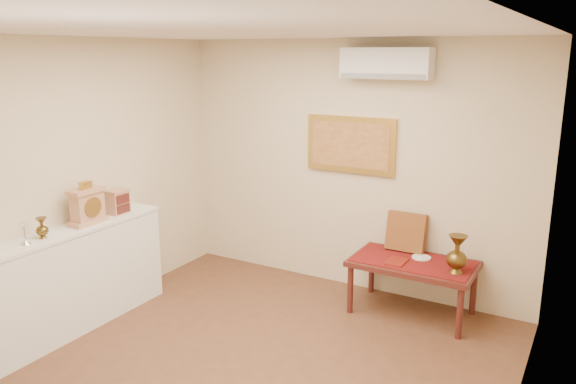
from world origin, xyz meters
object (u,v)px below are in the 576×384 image
Objects in this scene: mantel_clock at (88,206)px; low_table at (413,268)px; display_ledge at (72,279)px; wooden_chest at (118,202)px; brass_urn_tall at (457,250)px.

mantel_clock is 0.34× the size of low_table.
display_ledge is at bearing -97.00° from mantel_clock.
low_table is at bearing 25.30° from wooden_chest.
brass_urn_tall is 3.60m from display_ledge.
display_ledge reaches higher than low_table.
display_ledge is at bearing -144.90° from low_table.
display_ledge is 8.28× the size of wooden_chest.
display_ledge is 0.87m from wooden_chest.
mantel_clock is 0.40m from wooden_chest.
display_ledge is at bearing -90.48° from wooden_chest.
mantel_clock reaches higher than wooden_chest.
wooden_chest is 3.02m from low_table.
wooden_chest is at bearing -159.36° from brass_urn_tall.
brass_urn_tall is 3.33m from wooden_chest.
display_ledge is 1.68× the size of low_table.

